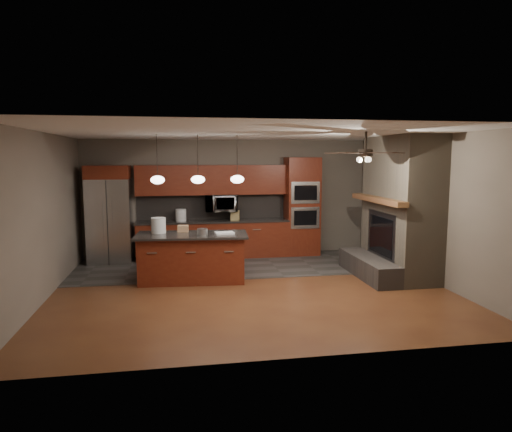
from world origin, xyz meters
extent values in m
plane|color=brown|center=(0.00, 0.00, 0.00)|extent=(7.00, 7.00, 0.00)
cube|color=white|center=(0.00, 0.00, 2.80)|extent=(7.00, 6.00, 0.02)
cube|color=#6F6459|center=(0.00, 3.00, 1.40)|extent=(7.00, 0.02, 2.80)
cube|color=#6F6459|center=(3.50, 0.00, 1.40)|extent=(0.02, 6.00, 2.80)
cube|color=#6F6459|center=(-3.50, 0.00, 1.40)|extent=(0.02, 6.00, 2.80)
cube|color=#393633|center=(0.00, 1.80, 0.01)|extent=(7.00, 2.40, 0.01)
cube|color=#6C604D|center=(3.10, 0.40, 1.40)|extent=(0.80, 2.00, 2.80)
cube|color=#463F39|center=(2.45, 0.40, 0.20)|extent=(0.50, 2.00, 0.40)
cube|color=#2D2D30|center=(2.72, 0.40, 0.83)|extent=(0.05, 1.20, 0.95)
cube|color=black|center=(2.70, 0.40, 0.83)|extent=(0.02, 1.00, 0.75)
cube|color=brown|center=(2.60, 0.40, 1.55)|extent=(0.22, 2.10, 0.10)
cube|color=maroon|center=(-0.48, 2.70, 0.43)|extent=(3.55, 0.60, 0.86)
cube|color=black|center=(-0.48, 2.70, 0.88)|extent=(3.59, 0.64, 0.04)
cube|color=black|center=(-0.48, 2.98, 1.20)|extent=(3.55, 0.03, 0.60)
cube|color=maroon|center=(-0.48, 2.83, 1.85)|extent=(3.55, 0.35, 0.70)
cube|color=maroon|center=(1.70, 2.70, 1.19)|extent=(0.80, 0.60, 2.38)
cube|color=silver|center=(1.70, 2.40, 0.95)|extent=(0.70, 0.03, 0.52)
cube|color=black|center=(1.70, 2.38, 0.95)|extent=(0.55, 0.02, 0.35)
cube|color=silver|center=(1.70, 2.40, 1.55)|extent=(0.70, 0.03, 0.52)
cube|color=black|center=(1.70, 2.38, 1.55)|extent=(0.55, 0.02, 0.35)
imported|color=silver|center=(-0.27, 2.75, 1.30)|extent=(0.73, 0.41, 0.50)
cube|color=silver|center=(-2.82, 2.62, 0.95)|extent=(0.95, 0.72, 1.90)
cube|color=#2D2D30|center=(-2.82, 2.26, 0.95)|extent=(0.02, 0.02, 1.88)
cube|color=silver|center=(-2.92, 2.25, 1.01)|extent=(0.03, 0.03, 0.95)
cube|color=silver|center=(-2.72, 2.25, 1.01)|extent=(0.03, 0.03, 0.95)
cube|color=maroon|center=(-2.82, 2.62, 2.05)|extent=(0.95, 0.72, 0.30)
cube|color=maroon|center=(-1.04, 0.69, 0.44)|extent=(2.03, 0.97, 0.88)
cube|color=black|center=(-1.04, 0.69, 0.90)|extent=(2.19, 1.13, 0.04)
cylinder|color=silver|center=(-1.67, 0.91, 1.07)|extent=(0.32, 0.32, 0.30)
cylinder|color=#A0A0A5|center=(-0.84, 0.48, 0.99)|extent=(0.25, 0.25, 0.13)
cube|color=white|center=(-0.41, 0.60, 0.94)|extent=(0.37, 0.27, 0.03)
cube|color=#AA7E57|center=(-1.20, 0.99, 0.98)|extent=(0.22, 0.18, 0.13)
cylinder|color=silver|center=(-1.22, 2.70, 1.04)|extent=(0.28, 0.28, 0.28)
cube|color=olive|center=(0.05, 2.65, 1.01)|extent=(0.23, 0.20, 0.23)
cylinder|color=black|center=(-1.65, 0.70, 2.41)|extent=(0.01, 0.01, 0.78)
ellipsoid|color=white|center=(-1.65, 0.70, 1.96)|extent=(0.26, 0.26, 0.16)
cylinder|color=black|center=(-0.90, 0.70, 2.41)|extent=(0.01, 0.01, 0.78)
ellipsoid|color=white|center=(-0.90, 0.70, 1.96)|extent=(0.26, 0.26, 0.16)
cylinder|color=black|center=(-0.15, 0.70, 2.41)|extent=(0.01, 0.01, 0.78)
ellipsoid|color=white|center=(-0.15, 0.70, 1.96)|extent=(0.26, 0.26, 0.16)
cylinder|color=black|center=(1.80, -0.80, 2.65)|extent=(0.04, 0.04, 0.30)
cylinder|color=black|center=(1.80, -0.80, 2.45)|extent=(0.24, 0.24, 0.12)
cube|color=black|center=(2.18, -0.80, 2.45)|extent=(0.60, 0.12, 0.01)
cube|color=black|center=(1.92, -0.44, 2.45)|extent=(0.30, 0.61, 0.01)
cube|color=black|center=(1.49, -0.58, 2.45)|extent=(0.56, 0.45, 0.01)
cube|color=black|center=(1.49, -1.02, 2.45)|extent=(0.56, 0.45, 0.01)
cube|color=black|center=(1.92, -1.16, 2.45)|extent=(0.30, 0.61, 0.01)
camera|label=1|loc=(-1.29, -8.01, 2.37)|focal=32.00mm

